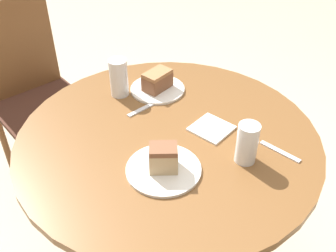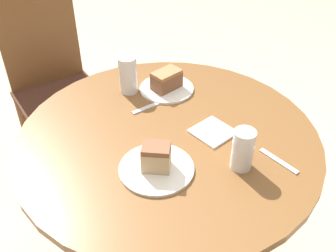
% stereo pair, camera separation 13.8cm
% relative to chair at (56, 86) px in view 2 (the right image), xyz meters
% --- Properties ---
extents(table, '(1.09, 1.09, 0.77)m').
position_rel_chair_xyz_m(table, '(0.05, -0.97, 0.05)').
color(table, brown).
rests_on(table, ground_plane).
extents(chair, '(0.47, 0.50, 0.98)m').
position_rel_chair_xyz_m(chair, '(0.00, 0.00, 0.00)').
color(chair, brown).
rests_on(chair, ground_plane).
extents(plate_near, '(0.23, 0.23, 0.01)m').
position_rel_chair_xyz_m(plate_near, '(0.22, -0.73, 0.27)').
color(plate_near, silver).
rests_on(plate_near, table).
extents(plate_far, '(0.24, 0.24, 0.01)m').
position_rel_chair_xyz_m(plate_far, '(-0.09, -1.10, 0.27)').
color(plate_far, silver).
rests_on(plate_far, table).
extents(cake_slice_near, '(0.13, 0.09, 0.08)m').
position_rel_chair_xyz_m(cake_slice_near, '(0.22, -0.73, 0.31)').
color(cake_slice_near, brown).
rests_on(cake_slice_near, plate_near).
extents(cake_slice_far, '(0.11, 0.11, 0.09)m').
position_rel_chair_xyz_m(cake_slice_far, '(-0.09, -1.10, 0.32)').
color(cake_slice_far, tan).
rests_on(cake_slice_far, plate_far).
extents(glass_lemonade, '(0.07, 0.07, 0.16)m').
position_rel_chair_xyz_m(glass_lemonade, '(0.09, -0.64, 0.34)').
color(glass_lemonade, silver).
rests_on(glass_lemonade, table).
extents(glass_water, '(0.07, 0.07, 0.14)m').
position_rel_chair_xyz_m(glass_water, '(0.14, -1.25, 0.33)').
color(glass_water, silver).
rests_on(glass_water, table).
extents(napkin_stack, '(0.14, 0.14, 0.01)m').
position_rel_chair_xyz_m(napkin_stack, '(0.18, -1.06, 0.27)').
color(napkin_stack, white).
rests_on(napkin_stack, table).
extents(fork, '(0.17, 0.02, 0.00)m').
position_rel_chair_xyz_m(fork, '(0.10, -0.79, 0.27)').
color(fork, silver).
rests_on(fork, table).
extents(spoon, '(0.03, 0.15, 0.00)m').
position_rel_chair_xyz_m(spoon, '(0.26, -1.31, 0.27)').
color(spoon, silver).
rests_on(spoon, table).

